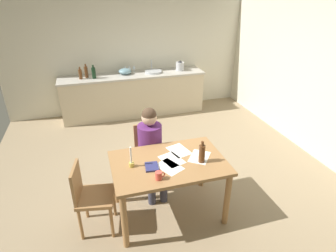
% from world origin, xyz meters
% --- Properties ---
extents(ground_plane, '(5.20, 5.20, 0.04)m').
position_xyz_m(ground_plane, '(0.00, 0.00, -0.02)').
color(ground_plane, '#937F60').
extents(wall_back, '(5.20, 0.12, 2.60)m').
position_xyz_m(wall_back, '(0.00, 2.60, 1.30)').
color(wall_back, beige).
rests_on(wall_back, ground).
extents(wall_right, '(0.12, 5.20, 2.60)m').
position_xyz_m(wall_right, '(2.60, 0.00, 1.30)').
color(wall_right, beige).
rests_on(wall_right, ground).
extents(kitchen_counter, '(3.04, 0.64, 0.90)m').
position_xyz_m(kitchen_counter, '(0.00, 2.24, 0.45)').
color(kitchen_counter, beige).
rests_on(kitchen_counter, ground).
extents(dining_table, '(1.31, 0.86, 0.76)m').
position_xyz_m(dining_table, '(-0.15, -0.91, 0.65)').
color(dining_table, '#9E7042').
rests_on(dining_table, ground).
extents(chair_at_table, '(0.40, 0.40, 0.88)m').
position_xyz_m(chair_at_table, '(-0.23, -0.23, 0.49)').
color(chair_at_table, '#9E7042').
rests_on(chair_at_table, ground).
extents(person_seated, '(0.32, 0.59, 1.19)m').
position_xyz_m(person_seated, '(-0.23, -0.38, 0.68)').
color(person_seated, '#592666').
rests_on(person_seated, ground).
extents(chair_side_empty, '(0.47, 0.47, 0.86)m').
position_xyz_m(chair_side_empty, '(-1.07, -0.90, 0.48)').
color(chair_side_empty, '#9E7042').
rests_on(chair_side_empty, ground).
extents(coffee_mug, '(0.11, 0.07, 0.09)m').
position_xyz_m(coffee_mug, '(-0.34, -1.19, 0.80)').
color(coffee_mug, '#D84C3F').
rests_on(coffee_mug, dining_table).
extents(candlestick, '(0.06, 0.06, 0.25)m').
position_xyz_m(candlestick, '(-0.58, -0.88, 0.83)').
color(candlestick, gold).
rests_on(candlestick, dining_table).
extents(book_magazine, '(0.16, 0.19, 0.02)m').
position_xyz_m(book_magazine, '(-0.37, -0.96, 0.77)').
color(book_magazine, navy).
rests_on(book_magazine, dining_table).
extents(paper_letter, '(0.29, 0.35, 0.00)m').
position_xyz_m(paper_letter, '(-0.10, -0.88, 0.76)').
color(paper_letter, white).
rests_on(paper_letter, dining_table).
extents(paper_bill, '(0.35, 0.36, 0.00)m').
position_xyz_m(paper_bill, '(0.23, -0.91, 0.76)').
color(paper_bill, white).
rests_on(paper_bill, dining_table).
extents(paper_envelope, '(0.28, 0.34, 0.00)m').
position_xyz_m(paper_envelope, '(0.04, -0.71, 0.76)').
color(paper_envelope, white).
rests_on(paper_envelope, dining_table).
extents(paper_receipt, '(0.32, 0.36, 0.00)m').
position_xyz_m(paper_receipt, '(-0.17, -1.01, 0.76)').
color(paper_receipt, white).
rests_on(paper_receipt, dining_table).
extents(wine_bottle_on_table, '(0.07, 0.07, 0.27)m').
position_xyz_m(wine_bottle_on_table, '(0.21, -1.02, 0.87)').
color(wine_bottle_on_table, '#593319').
rests_on(wine_bottle_on_table, dining_table).
extents(sink_unit, '(0.36, 0.36, 0.24)m').
position_xyz_m(sink_unit, '(0.45, 2.24, 0.92)').
color(sink_unit, '#B2B7BC').
rests_on(sink_unit, kitchen_counter).
extents(bottle_oil, '(0.07, 0.07, 0.24)m').
position_xyz_m(bottle_oil, '(-1.05, 2.20, 1.00)').
color(bottle_oil, '#593319').
rests_on(bottle_oil, kitchen_counter).
extents(bottle_vinegar, '(0.07, 0.07, 0.28)m').
position_xyz_m(bottle_vinegar, '(-0.93, 2.27, 1.02)').
color(bottle_vinegar, '#593319').
rests_on(bottle_vinegar, kitchen_counter).
extents(bottle_wine_red, '(0.08, 0.08, 0.27)m').
position_xyz_m(bottle_wine_red, '(-0.79, 2.17, 1.02)').
color(bottle_wine_red, black).
rests_on(bottle_wine_red, kitchen_counter).
extents(mixing_bowl, '(0.27, 0.27, 0.12)m').
position_xyz_m(mixing_bowl, '(-0.15, 2.29, 0.96)').
color(mixing_bowl, '#668C99').
rests_on(mixing_bowl, kitchen_counter).
extents(stovetop_kettle, '(0.18, 0.18, 0.22)m').
position_xyz_m(stovetop_kettle, '(1.05, 2.24, 1.00)').
color(stovetop_kettle, '#B7BABF').
rests_on(stovetop_kettle, kitchen_counter).
extents(wine_glass_near_sink, '(0.07, 0.07, 0.15)m').
position_xyz_m(wine_glass_near_sink, '(0.06, 2.39, 1.01)').
color(wine_glass_near_sink, silver).
rests_on(wine_glass_near_sink, kitchen_counter).
extents(wine_glass_by_kettle, '(0.07, 0.07, 0.15)m').
position_xyz_m(wine_glass_by_kettle, '(-0.04, 2.39, 1.01)').
color(wine_glass_by_kettle, silver).
rests_on(wine_glass_by_kettle, kitchen_counter).
extents(wine_glass_back_left, '(0.07, 0.07, 0.15)m').
position_xyz_m(wine_glass_back_left, '(-0.14, 2.39, 1.01)').
color(wine_glass_back_left, silver).
rests_on(wine_glass_back_left, kitchen_counter).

